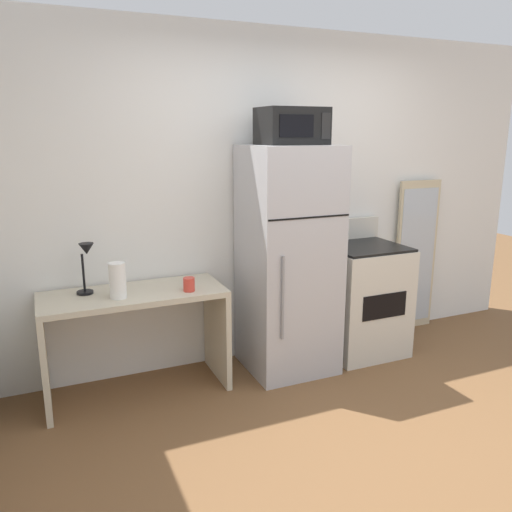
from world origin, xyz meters
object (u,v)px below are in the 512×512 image
Objects in this scene: coffee_mug at (189,284)px; leaning_mirror at (416,256)px; microwave at (292,126)px; paper_towel_roll at (118,280)px; desk_lamp at (86,260)px; refrigerator at (288,261)px; desk at (135,322)px; oven_range at (362,298)px.

leaning_mirror is (2.28, 0.35, -0.10)m from coffee_mug.
paper_towel_roll is at bearing -179.35° from microwave.
refrigerator is at bearing -5.14° from desk_lamp.
refrigerator is at bearing -169.47° from leaning_mirror.
leaning_mirror is (2.75, 0.31, -0.17)m from paper_towel_roll.
microwave is at bearing -3.60° from desk.
coffee_mug is 0.81m from refrigerator.
refrigerator is 1.50m from leaning_mirror.
paper_towel_roll is at bearing -173.59° from leaning_mirror.
microwave is (0.81, 0.06, 1.07)m from coffee_mug.
refrigerator is at bearing 1.60° from paper_towel_roll.
paper_towel_roll is 0.14× the size of refrigerator.
desk is 2.72× the size of microwave.
coffee_mug is (0.36, -0.13, 0.27)m from desk.
coffee_mug is 1.55m from oven_range.
refrigerator is at bearing -2.57° from desk.
leaning_mirror is at bearing 10.53° from refrigerator.
oven_range reaches higher than coffee_mug.
oven_range is 0.79× the size of leaning_mirror.
leaning_mirror is (2.64, 0.22, 0.17)m from desk.
microwave is 1.57m from oven_range.
oven_range is 0.84m from leaning_mirror.
desk_lamp reaches higher than oven_range.
leaning_mirror is at bearing 4.78° from desk.
oven_range reaches higher than paper_towel_roll.
oven_range is (2.16, -0.11, -0.52)m from desk_lamp.
desk_lamp is 0.77× the size of microwave.
desk is 1.22m from refrigerator.
microwave is at bearing -168.67° from leaning_mirror.
paper_towel_roll is at bearing -141.04° from desk.
oven_range is at bearing -161.50° from leaning_mirror.
oven_range is at bearing -2.99° from desk_lamp.
paper_towel_roll reaches higher than desk.
desk is 1.78m from microwave.
oven_range is at bearing 3.17° from microwave.
desk is at bearing -15.41° from desk_lamp.
desk is 13.17× the size of coffee_mug.
paper_towel_roll is (0.18, -0.17, -0.12)m from desk_lamp.
desk_lamp is 1.47× the size of paper_towel_roll.
desk_lamp is at bearing 177.01° from oven_range.
leaning_mirror reaches higher than desk.
desk_lamp is 0.32× the size of oven_range.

